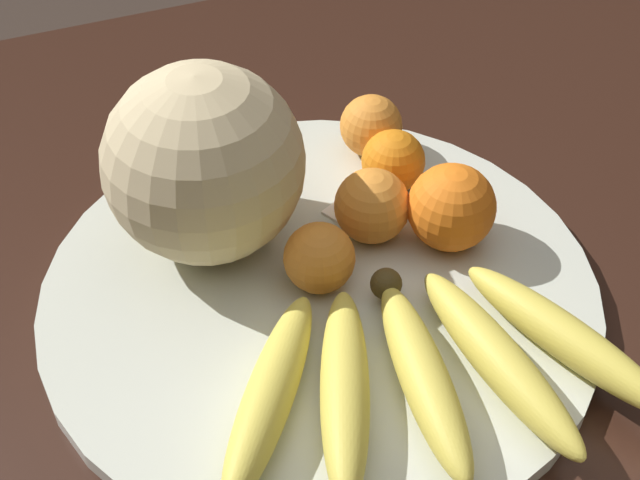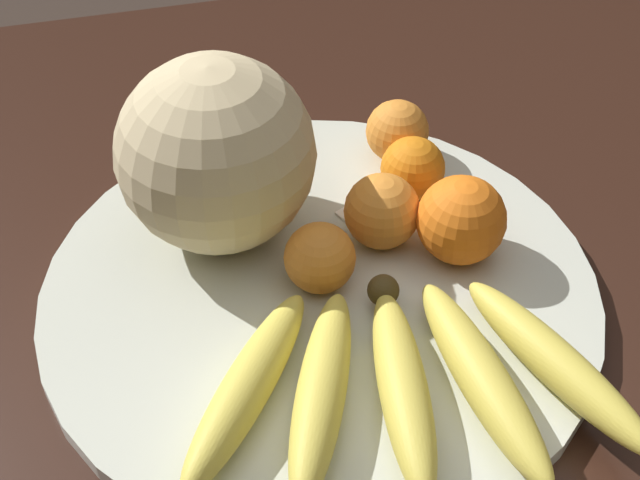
{
  "view_description": "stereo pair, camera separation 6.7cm",
  "coord_description": "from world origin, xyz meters",
  "px_view_note": "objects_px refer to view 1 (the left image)",
  "views": [
    {
      "loc": [
        0.11,
        0.5,
        1.31
      ],
      "look_at": [
        -0.08,
        0.05,
        0.84
      ],
      "focal_mm": 50.0,
      "sensor_mm": 36.0,
      "label": 1
    },
    {
      "loc": [
        0.04,
        0.53,
        1.31
      ],
      "look_at": [
        -0.08,
        0.05,
        0.84
      ],
      "focal_mm": 50.0,
      "sensor_mm": 36.0,
      "label": 2
    }
  ],
  "objects_px": {
    "orange_mid_center": "(451,207)",
    "orange_back_left": "(319,258)",
    "produce_tag": "(359,198)",
    "kitchen_table": "(219,357)",
    "orange_front_right": "(393,161)",
    "orange_front_left": "(372,206)",
    "orange_back_right": "(371,126)",
    "melon": "(204,163)",
    "fruit_bowl": "(320,291)",
    "banana_bunch": "(420,370)"
  },
  "relations": [
    {
      "from": "fruit_bowl",
      "to": "banana_bunch",
      "type": "distance_m",
      "value": 0.12
    },
    {
      "from": "banana_bunch",
      "to": "orange_back_right",
      "type": "xyz_separation_m",
      "value": [
        -0.08,
        -0.26,
        0.01
      ]
    },
    {
      "from": "orange_front_right",
      "to": "orange_mid_center",
      "type": "relative_size",
      "value": 0.77
    },
    {
      "from": "orange_front_right",
      "to": "orange_back_left",
      "type": "bearing_deg",
      "value": 39.51
    },
    {
      "from": "kitchen_table",
      "to": "orange_front_right",
      "type": "relative_size",
      "value": 27.59
    },
    {
      "from": "orange_back_left",
      "to": "produce_tag",
      "type": "height_order",
      "value": "orange_back_left"
    },
    {
      "from": "banana_bunch",
      "to": "orange_back_right",
      "type": "distance_m",
      "value": 0.27
    },
    {
      "from": "orange_back_right",
      "to": "banana_bunch",
      "type": "bearing_deg",
      "value": 72.77
    },
    {
      "from": "orange_mid_center",
      "to": "orange_back_left",
      "type": "bearing_deg",
      "value": 2.85
    },
    {
      "from": "produce_tag",
      "to": "banana_bunch",
      "type": "bearing_deg",
      "value": 52.04
    },
    {
      "from": "orange_front_left",
      "to": "produce_tag",
      "type": "distance_m",
      "value": 0.05
    },
    {
      "from": "kitchen_table",
      "to": "orange_front_left",
      "type": "height_order",
      "value": "orange_front_left"
    },
    {
      "from": "orange_mid_center",
      "to": "orange_back_right",
      "type": "relative_size",
      "value": 1.26
    },
    {
      "from": "orange_mid_center",
      "to": "melon",
      "type": "bearing_deg",
      "value": -22.86
    },
    {
      "from": "banana_bunch",
      "to": "orange_back_left",
      "type": "distance_m",
      "value": 0.12
    },
    {
      "from": "banana_bunch",
      "to": "produce_tag",
      "type": "xyz_separation_m",
      "value": [
        -0.04,
        -0.2,
        -0.02
      ]
    },
    {
      "from": "orange_front_right",
      "to": "orange_front_left",
      "type": "bearing_deg",
      "value": 49.02
    },
    {
      "from": "orange_front_right",
      "to": "orange_back_right",
      "type": "xyz_separation_m",
      "value": [
        -0.0,
        -0.05,
        0.0
      ]
    },
    {
      "from": "produce_tag",
      "to": "orange_mid_center",
      "type": "bearing_deg",
      "value": 96.3
    },
    {
      "from": "orange_mid_center",
      "to": "produce_tag",
      "type": "relative_size",
      "value": 0.95
    },
    {
      "from": "orange_mid_center",
      "to": "orange_back_left",
      "type": "relative_size",
      "value": 1.29
    },
    {
      "from": "melon",
      "to": "orange_back_left",
      "type": "bearing_deg",
      "value": 127.64
    },
    {
      "from": "orange_mid_center",
      "to": "orange_back_left",
      "type": "height_order",
      "value": "orange_mid_center"
    },
    {
      "from": "fruit_bowl",
      "to": "orange_mid_center",
      "type": "distance_m",
      "value": 0.13
    },
    {
      "from": "fruit_bowl",
      "to": "kitchen_table",
      "type": "bearing_deg",
      "value": -34.97
    },
    {
      "from": "produce_tag",
      "to": "fruit_bowl",
      "type": "bearing_deg",
      "value": 23.75
    },
    {
      "from": "banana_bunch",
      "to": "orange_mid_center",
      "type": "xyz_separation_m",
      "value": [
        -0.09,
        -0.13,
        0.02
      ]
    },
    {
      "from": "melon",
      "to": "orange_front_left",
      "type": "distance_m",
      "value": 0.14
    },
    {
      "from": "banana_bunch",
      "to": "orange_front_right",
      "type": "height_order",
      "value": "orange_front_right"
    },
    {
      "from": "banana_bunch",
      "to": "fruit_bowl",
      "type": "bearing_deg",
      "value": -157.94
    },
    {
      "from": "melon",
      "to": "kitchen_table",
      "type": "bearing_deg",
      "value": 66.93
    },
    {
      "from": "fruit_bowl",
      "to": "orange_back_right",
      "type": "height_order",
      "value": "orange_back_right"
    },
    {
      "from": "kitchen_table",
      "to": "orange_front_left",
      "type": "relative_size",
      "value": 24.63
    },
    {
      "from": "orange_front_left",
      "to": "orange_back_right",
      "type": "height_order",
      "value": "orange_front_left"
    },
    {
      "from": "orange_front_right",
      "to": "produce_tag",
      "type": "distance_m",
      "value": 0.04
    },
    {
      "from": "banana_bunch",
      "to": "orange_front_left",
      "type": "relative_size",
      "value": 5.31
    },
    {
      "from": "orange_front_left",
      "to": "orange_front_right",
      "type": "distance_m",
      "value": 0.07
    },
    {
      "from": "orange_back_left",
      "to": "produce_tag",
      "type": "relative_size",
      "value": 0.74
    },
    {
      "from": "kitchen_table",
      "to": "orange_mid_center",
      "type": "xyz_separation_m",
      "value": [
        -0.19,
        0.05,
        0.15
      ]
    },
    {
      "from": "fruit_bowl",
      "to": "orange_front_right",
      "type": "distance_m",
      "value": 0.14
    },
    {
      "from": "kitchen_table",
      "to": "orange_back_left",
      "type": "distance_m",
      "value": 0.17
    },
    {
      "from": "orange_back_right",
      "to": "produce_tag",
      "type": "bearing_deg",
      "value": 57.63
    },
    {
      "from": "kitchen_table",
      "to": "melon",
      "type": "height_order",
      "value": "melon"
    },
    {
      "from": "kitchen_table",
      "to": "orange_back_right",
      "type": "distance_m",
      "value": 0.25
    },
    {
      "from": "orange_mid_center",
      "to": "orange_back_right",
      "type": "xyz_separation_m",
      "value": [
        0.01,
        -0.13,
        -0.01
      ]
    },
    {
      "from": "fruit_bowl",
      "to": "produce_tag",
      "type": "bearing_deg",
      "value": -130.42
    },
    {
      "from": "orange_front_left",
      "to": "orange_mid_center",
      "type": "relative_size",
      "value": 0.87
    },
    {
      "from": "orange_front_left",
      "to": "orange_back_left",
      "type": "height_order",
      "value": "orange_front_left"
    },
    {
      "from": "kitchen_table",
      "to": "orange_back_right",
      "type": "bearing_deg",
      "value": -154.26
    },
    {
      "from": "kitchen_table",
      "to": "orange_front_right",
      "type": "height_order",
      "value": "orange_front_right"
    }
  ]
}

